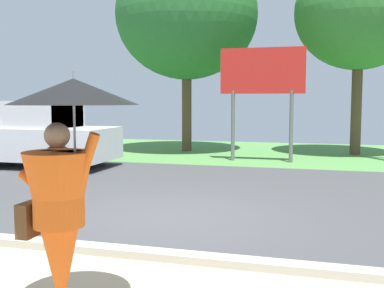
% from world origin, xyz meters
% --- Properties ---
extents(ground_plane, '(40.00, 22.00, 0.20)m').
position_xyz_m(ground_plane, '(0.00, 2.95, -0.05)').
color(ground_plane, '#424244').
extents(monk_pedestrian, '(1.12, 1.09, 2.13)m').
position_xyz_m(monk_pedestrian, '(0.24, -3.60, 1.14)').
color(monk_pedestrian, '#E55B19').
rests_on(monk_pedestrian, ground_plane).
extents(pickup_truck, '(5.20, 2.28, 1.88)m').
position_xyz_m(pickup_truck, '(-5.85, 4.49, 0.87)').
color(pickup_truck, silver).
rests_on(pickup_truck, ground_plane).
extents(roadside_billboard, '(2.60, 0.12, 3.50)m').
position_xyz_m(roadside_billboard, '(0.56, 7.32, 2.55)').
color(roadside_billboard, slate).
rests_on(roadside_billboard, ground_plane).
extents(tree_left_far, '(5.21, 5.21, 7.40)m').
position_xyz_m(tree_left_far, '(-2.54, 9.65, 5.02)').
color(tree_left_far, brown).
rests_on(tree_left_far, ground_plane).
extents(tree_center_back, '(4.38, 4.38, 6.92)m').
position_xyz_m(tree_center_back, '(3.49, 10.08, 4.91)').
color(tree_center_back, brown).
rests_on(tree_center_back, ground_plane).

